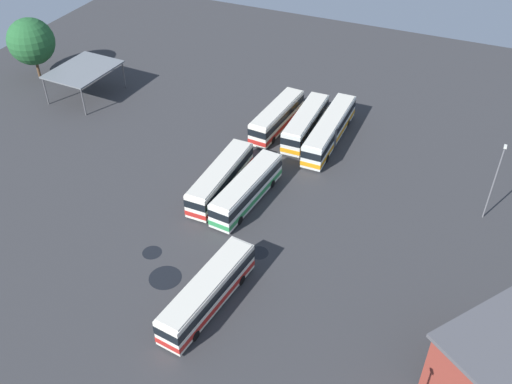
% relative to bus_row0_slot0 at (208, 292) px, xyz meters
% --- Properties ---
extents(ground_plane, '(110.44, 110.44, 0.00)m').
position_rel_bus_row0_slot0_xyz_m(ground_plane, '(15.38, 2.85, -1.78)').
color(ground_plane, '#333335').
extents(bus_row0_slot0, '(12.36, 4.00, 3.35)m').
position_rel_bus_row0_slot0_xyz_m(bus_row0_slot0, '(0.00, 0.00, 0.00)').
color(bus_row0_slot0, silver).
rests_on(bus_row0_slot0, ground_plane).
extents(bus_row1_slot1, '(12.14, 3.67, 3.35)m').
position_rel_bus_row0_slot0_xyz_m(bus_row1_slot1, '(15.10, 3.03, -0.00)').
color(bus_row1_slot1, silver).
rests_on(bus_row1_slot1, ground_plane).
extents(bus_row1_slot2, '(12.17, 2.67, 3.35)m').
position_rel_bus_row0_slot0_xyz_m(bus_row1_slot2, '(15.70, 6.59, 0.00)').
color(bus_row1_slot2, silver).
rests_on(bus_row1_slot2, ground_plane).
extents(bus_row2_slot0, '(14.59, 2.68, 3.35)m').
position_rel_bus_row0_slot0_xyz_m(bus_row2_slot0, '(30.51, -1.47, 0.00)').
color(bus_row2_slot0, silver).
rests_on(bus_row2_slot0, ground_plane).
extents(bus_row2_slot1, '(11.72, 2.74, 3.35)m').
position_rel_bus_row0_slot0_xyz_m(bus_row2_slot1, '(30.86, 1.88, -0.00)').
color(bus_row2_slot1, silver).
rests_on(bus_row2_slot1, ground_plane).
extents(bus_row2_slot2, '(11.60, 3.42, 3.35)m').
position_rel_bus_row0_slot0_xyz_m(bus_row2_slot2, '(30.83, 5.88, -0.00)').
color(bus_row2_slot2, silver).
rests_on(bus_row2_slot2, ground_plane).
extents(maintenance_shelter, '(9.96, 7.88, 4.29)m').
position_rel_bus_row0_slot0_xyz_m(maintenance_shelter, '(28.01, 34.52, 2.32)').
color(maintenance_shelter, slate).
rests_on(maintenance_shelter, ground_plane).
extents(lamp_post_far_corner, '(0.56, 0.28, 9.26)m').
position_rel_bus_row0_slot0_xyz_m(lamp_post_far_corner, '(23.01, -21.49, 3.27)').
color(lamp_post_far_corner, slate).
rests_on(lamp_post_far_corner, ground_plane).
extents(tree_south_edge, '(6.93, 6.93, 9.19)m').
position_rel_bus_row0_slot0_xyz_m(tree_south_edge, '(29.99, 45.11, 3.95)').
color(tree_south_edge, brown).
rests_on(tree_south_edge, ground_plane).
extents(puddle_centre_drain, '(1.93, 1.93, 0.01)m').
position_rel_bus_row0_slot0_xyz_m(puddle_centre_drain, '(8.09, -1.49, -1.77)').
color(puddle_centre_drain, black).
rests_on(puddle_centre_drain, ground_plane).
extents(puddle_near_shelter, '(2.00, 2.00, 0.01)m').
position_rel_bus_row0_slot0_xyz_m(puddle_near_shelter, '(3.76, 8.42, -1.77)').
color(puddle_near_shelter, black).
rests_on(puddle_near_shelter, ground_plane).
extents(puddle_between_rows, '(3.20, 3.20, 0.01)m').
position_rel_bus_row0_slot0_xyz_m(puddle_between_rows, '(1.32, 5.41, -1.77)').
color(puddle_between_rows, black).
rests_on(puddle_between_rows, ground_plane).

